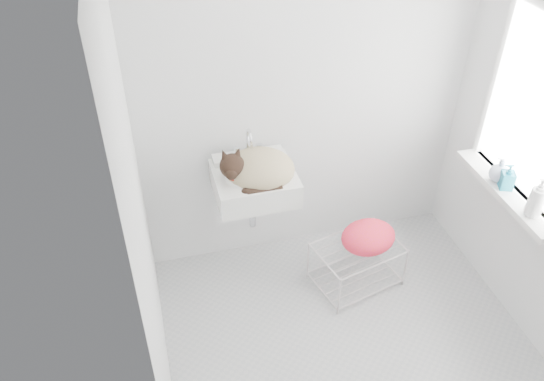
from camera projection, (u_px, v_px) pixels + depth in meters
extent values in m
cube|color=#ACACAC|center=(348.00, 341.00, 3.47)|extent=(2.20, 2.00, 0.02)
cube|color=silver|center=(307.00, 88.00, 3.48)|extent=(2.20, 0.02, 2.50)
cube|color=silver|center=(140.00, 216.00, 2.49)|extent=(0.02, 2.00, 2.50)
cube|color=white|center=(543.00, 113.00, 3.02)|extent=(0.01, 0.80, 1.00)
cube|color=white|center=(540.00, 114.00, 3.02)|extent=(0.04, 0.90, 1.10)
cube|color=white|center=(506.00, 191.00, 3.32)|extent=(0.16, 0.88, 0.04)
cube|color=white|center=(254.00, 173.00, 3.44)|extent=(0.50, 0.44, 0.20)
ellipsoid|color=tan|center=(259.00, 169.00, 3.42)|extent=(0.49, 0.45, 0.22)
sphere|color=black|center=(235.00, 166.00, 3.27)|extent=(0.19, 0.19, 0.15)
torus|color=#A71609|center=(238.00, 172.00, 3.30)|extent=(0.16, 0.16, 0.06)
cube|color=silver|center=(356.00, 265.00, 3.78)|extent=(0.61, 0.50, 0.32)
ellipsoid|color=#CC3400|center=(367.00, 243.00, 3.66)|extent=(0.44, 0.36, 0.16)
imported|color=white|center=(531.00, 215.00, 3.12)|extent=(0.11, 0.11, 0.21)
imported|color=#126D85|center=(504.00, 188.00, 3.31)|extent=(0.10, 0.10, 0.17)
imported|color=silver|center=(497.00, 180.00, 3.38)|extent=(0.17, 0.17, 0.15)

